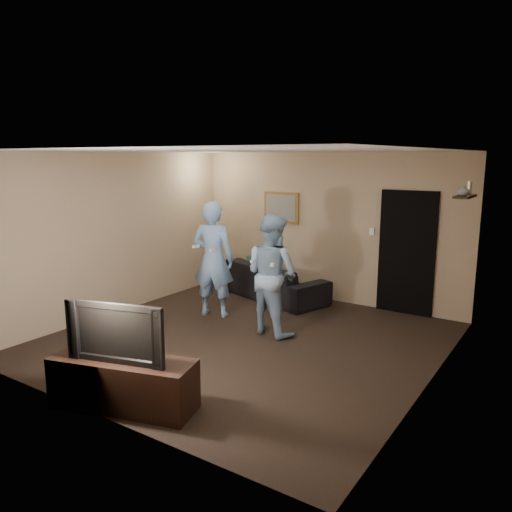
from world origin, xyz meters
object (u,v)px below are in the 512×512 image
Objects in this scene: sofa at (272,280)px; television at (120,330)px; tv_console at (123,384)px; wii_player_right at (272,274)px; wii_player_left at (213,259)px.

television reaches higher than sofa.
television is (-0.00, 0.00, 0.57)m from tv_console.
wii_player_right is at bearing 71.97° from television.
wii_player_left reaches higher than television.
wii_player_left is (-1.10, 2.88, 0.10)m from television.
television is 0.61× the size of wii_player_right.
wii_player_left is at bearing 94.77° from television.
wii_player_right is (0.09, 2.72, 0.04)m from television.
sofa is at bearing 85.39° from television.
wii_player_right is at bearing 71.97° from tv_console.
tv_console is 1.41× the size of television.
tv_console is 0.86× the size of wii_player_right.
sofa is 4.42m from television.
sofa is 2.05× the size of television.
sofa is at bearing 121.51° from wii_player_right.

